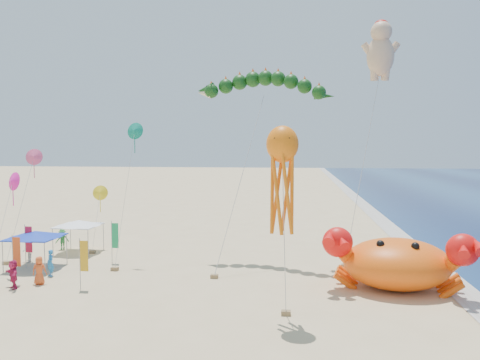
% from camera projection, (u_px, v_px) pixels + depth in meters
% --- Properties ---
extents(ground, '(320.00, 320.00, 0.00)m').
position_uv_depth(ground, '(267.00, 281.00, 30.69)').
color(ground, '#D1B784').
rests_on(ground, ground).
extents(foam_strip, '(320.00, 320.00, 0.00)m').
position_uv_depth(foam_strip, '(458.00, 288.00, 29.26)').
color(foam_strip, silver).
rests_on(foam_strip, ground).
extents(crab_inflatable, '(8.88, 6.58, 3.89)m').
position_uv_depth(crab_inflatable, '(397.00, 262.00, 28.84)').
color(crab_inflatable, '#FF5C0D').
rests_on(crab_inflatable, ground).
extents(dragon_kite, '(10.48, 7.74, 14.34)m').
position_uv_depth(dragon_kite, '(262.00, 89.00, 35.87)').
color(dragon_kite, '#0F3A10').
rests_on(dragon_kite, ground).
extents(cherub_kite, '(4.26, 5.37, 18.73)m').
position_uv_depth(cherub_kite, '(381.00, 49.00, 36.77)').
color(cherub_kite, '#E1B289').
rests_on(cherub_kite, ground).
extents(octopus_kite, '(1.62, 1.46, 9.88)m').
position_uv_depth(octopus_kite, '(282.00, 172.00, 23.45)').
color(octopus_kite, orange).
rests_on(octopus_kite, ground).
extents(canopy_blue, '(3.70, 3.70, 2.71)m').
position_uv_depth(canopy_blue, '(35.00, 234.00, 33.92)').
color(canopy_blue, gray).
rests_on(canopy_blue, ground).
extents(canopy_white, '(3.55, 3.55, 2.71)m').
position_uv_depth(canopy_white, '(79.00, 223.00, 38.87)').
color(canopy_white, gray).
rests_on(canopy_white, ground).
extents(feather_flags, '(6.84, 6.59, 3.20)m').
position_uv_depth(feather_flags, '(62.00, 246.00, 31.95)').
color(feather_flags, gray).
rests_on(feather_flags, ground).
extents(beachgoers, '(26.78, 12.20, 1.81)m').
position_uv_depth(beachgoers, '(65.00, 258.00, 33.19)').
color(beachgoers, beige).
rests_on(beachgoers, ground).
extents(small_kites, '(9.78, 12.07, 10.68)m').
position_uv_depth(small_kites, '(71.00, 176.00, 35.86)').
color(small_kites, yellow).
rests_on(small_kites, ground).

